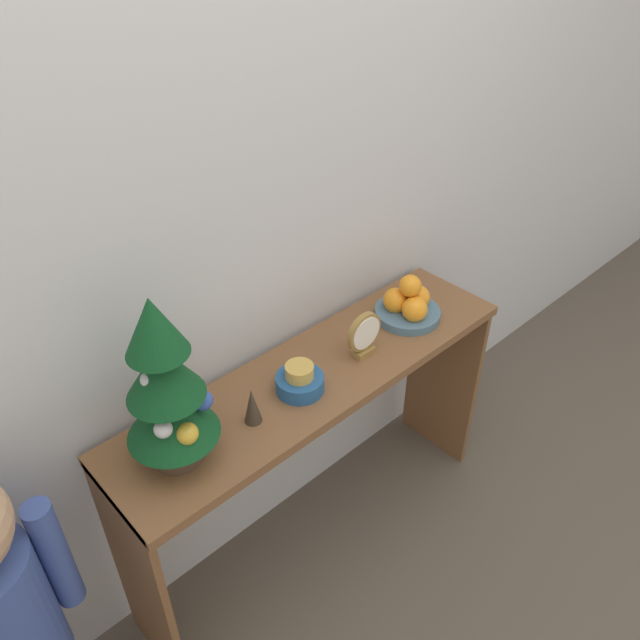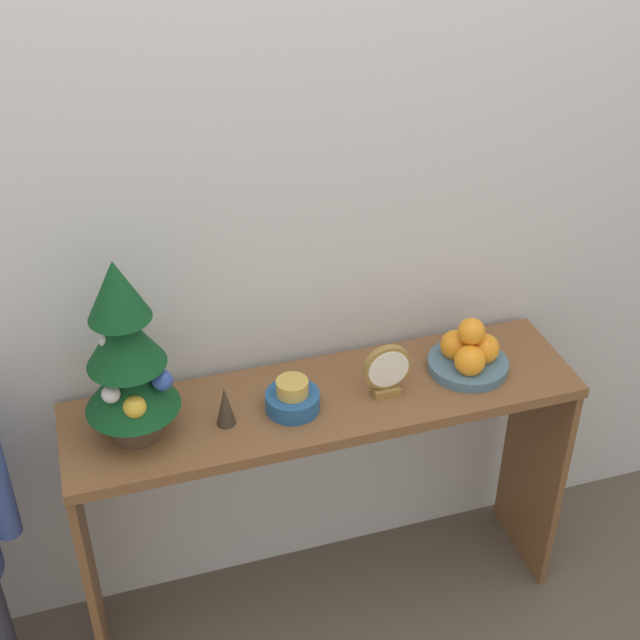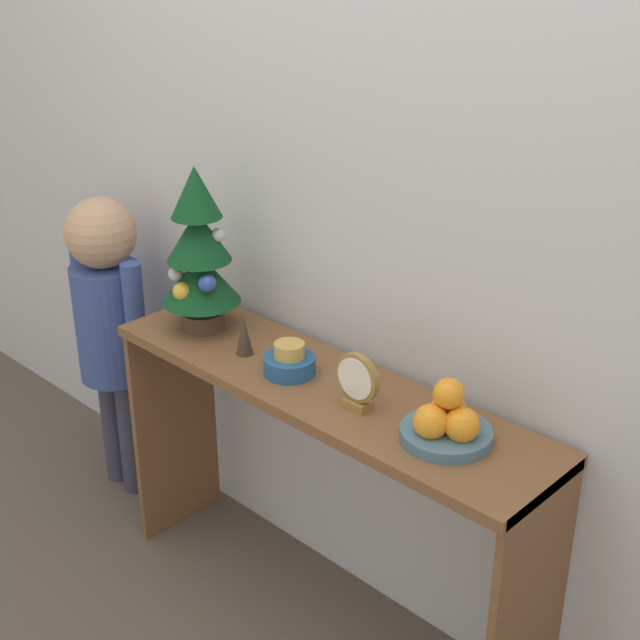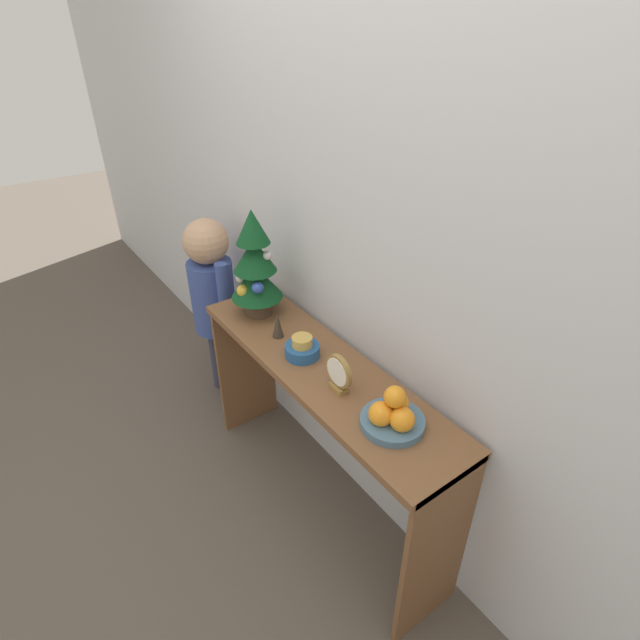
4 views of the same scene
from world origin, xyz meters
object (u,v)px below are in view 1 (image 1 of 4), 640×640
Objects in this scene: singing_bowl at (300,381)px; figurine at (252,405)px; fruit_bowl at (409,305)px; desk_clock at (364,335)px; mini_tree at (166,387)px.

figurine is at bearing -178.00° from singing_bowl.
figurine is (-0.64, -0.03, 0.01)m from fruit_bowl.
fruit_bowl reaches higher than desk_clock.
mini_tree is 0.42m from singing_bowl.
fruit_bowl is (0.85, 0.00, -0.18)m from mini_tree.
mini_tree is at bearing 176.95° from desk_clock.
mini_tree reaches higher than fruit_bowl.
desk_clock is 1.32× the size of figurine.
figurine is (-0.17, -0.01, 0.02)m from singing_bowl.
mini_tree is at bearing 176.64° from singing_bowl.
mini_tree is 3.29× the size of desk_clock.
figurine is (-0.40, 0.00, -0.02)m from desk_clock.
desk_clock is (0.61, -0.03, -0.16)m from mini_tree.
singing_bowl is 0.24m from desk_clock.
fruit_bowl is at bearing 2.66° from singing_bowl.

